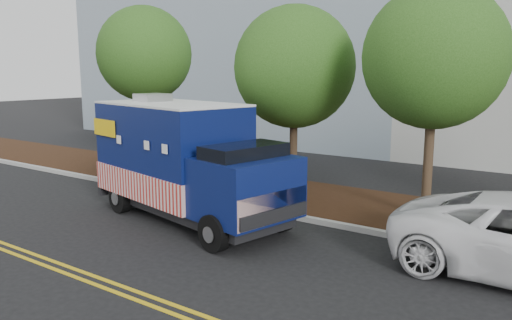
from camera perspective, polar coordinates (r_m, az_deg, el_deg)
The scene contains 10 objects.
ground at distance 15.08m, azimuth -8.44°, elevation -6.05°, with size 120.00×120.00×0.00m, color black.
curb at distance 16.06m, azimuth -5.02°, elevation -4.69°, with size 120.00×0.18×0.15m, color #9E9E99.
mulch_strip at distance 17.68m, azimuth -0.65°, elevation -3.28°, with size 120.00×4.00×0.15m, color black.
centerline_near at distance 12.39m, azimuth -22.88°, elevation -10.34°, with size 120.00×0.10×0.01m, color gold.
centerline_far at distance 12.27m, azimuth -23.88°, elevation -10.61°, with size 120.00×0.10×0.01m, color gold.
tree_a at distance 20.95m, azimuth -12.64°, elevation 11.72°, with size 3.79×3.79×6.75m.
tree_b at distance 16.53m, azimuth 4.41°, elevation 10.51°, with size 3.97×3.97×6.29m.
tree_c at distance 14.28m, azimuth 19.73°, elevation 10.95°, with size 3.82×3.82×6.44m.
sign_post at distance 20.08m, azimuth -16.05°, elevation 1.21°, with size 0.06×0.06×2.40m, color #473828.
food_truck at distance 14.27m, azimuth -8.22°, elevation -0.41°, with size 7.01×3.77×3.51m.
Camera 1 is at (9.99, -10.50, 4.17)m, focal length 35.00 mm.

